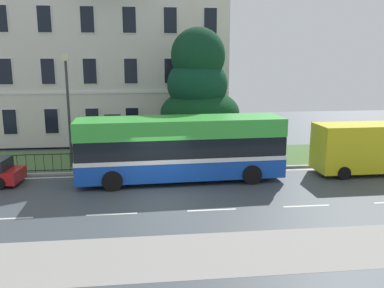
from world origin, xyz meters
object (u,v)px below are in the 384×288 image
(litter_bin, at_px, (176,156))
(street_lamp_post, at_px, (68,103))
(single_decker_bus, at_px, (181,148))
(white_panel_van, at_px, (363,148))
(evergreen_tree, at_px, (199,108))
(georgian_townhouse, at_px, (115,50))

(litter_bin, bearing_deg, street_lamp_post, 175.45)
(single_decker_bus, xyz_separation_m, litter_bin, (-0.06, 2.41, -1.00))
(litter_bin, bearing_deg, single_decker_bus, -88.63)
(white_panel_van, xyz_separation_m, litter_bin, (-9.79, 2.25, -0.69))
(single_decker_bus, relative_size, litter_bin, 9.33)
(white_panel_van, height_order, litter_bin, white_panel_van)
(evergreen_tree, bearing_deg, litter_bin, -120.30)
(litter_bin, bearing_deg, white_panel_van, -12.97)
(evergreen_tree, xyz_separation_m, street_lamp_post, (-7.42, -2.31, 0.67))
(evergreen_tree, bearing_deg, street_lamp_post, -162.70)
(georgian_townhouse, bearing_deg, litter_bin, -69.15)
(georgian_townhouse, xyz_separation_m, litter_bin, (3.91, -10.26, -6.00))
(single_decker_bus, relative_size, street_lamp_post, 1.67)
(georgian_townhouse, xyz_separation_m, street_lamp_post, (-1.89, -9.80, -3.00))
(evergreen_tree, xyz_separation_m, litter_bin, (-1.62, -2.77, -2.34))
(evergreen_tree, height_order, litter_bin, evergreen_tree)
(evergreen_tree, distance_m, street_lamp_post, 7.80)
(georgian_townhouse, relative_size, litter_bin, 14.86)
(street_lamp_post, bearing_deg, georgian_townhouse, 79.08)
(white_panel_van, bearing_deg, street_lamp_post, 169.58)
(single_decker_bus, height_order, litter_bin, single_decker_bus)
(white_panel_van, bearing_deg, single_decker_bus, -179.63)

